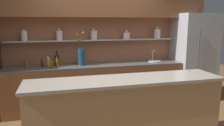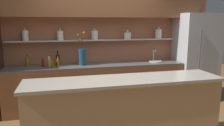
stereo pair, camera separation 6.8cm
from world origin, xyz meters
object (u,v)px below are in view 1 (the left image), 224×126
flower_vase (82,56)px  bottle_sauce_5 (42,64)px  refrigerator (194,57)px  bottle_oil_0 (26,62)px  bottle_oil_4 (57,62)px  bottle_wine_1 (57,60)px  bottle_spirit_2 (48,62)px  bottle_sauce_3 (52,64)px  sink_fixture (154,60)px

flower_vase → bottle_sauce_5: flower_vase is taller
refrigerator → flower_vase: (-2.58, 0.04, 0.12)m
bottle_oil_0 → bottle_sauce_5: size_ratio=1.30×
bottle_oil_4 → bottle_wine_1: bearing=90.6°
bottle_spirit_2 → bottle_sauce_5: size_ratio=1.39×
bottle_spirit_2 → bottle_sauce_3: bearing=-60.1°
bottle_oil_0 → bottle_spirit_2: 0.48m
bottle_sauce_5 → bottle_sauce_3: bearing=-39.9°
sink_fixture → bottle_sauce_5: bearing=-179.9°
sink_fixture → bottle_sauce_3: sink_fixture is taller
sink_fixture → bottle_wine_1: bearing=176.5°
sink_fixture → bottle_oil_0: 2.70m
refrigerator → bottle_sauce_5: 3.35m
sink_fixture → bottle_wine_1: size_ratio=0.96×
bottle_oil_0 → bottle_spirit_2: bottle_spirit_2 is taller
refrigerator → bottle_oil_0: size_ratio=9.06×
sink_fixture → bottle_oil_0: (-2.69, 0.17, 0.06)m
bottle_sauce_3 → refrigerator: bearing=1.9°
bottle_wine_1 → bottle_sauce_5: 0.32m
bottle_oil_0 → bottle_oil_4: size_ratio=1.01×
refrigerator → flower_vase: bearing=179.2°
flower_vase → refrigerator: bearing=-0.8°
flower_vase → sink_fixture: flower_vase is taller
bottle_oil_4 → bottle_sauce_5: bearing=176.2°
refrigerator → bottle_wine_1: (-3.06, 0.18, 0.04)m
bottle_oil_0 → bottle_oil_4: (0.60, -0.19, -0.00)m
refrigerator → bottle_sauce_3: size_ratio=11.69×
flower_vase → bottle_spirit_2: 0.66m
flower_vase → sink_fixture: (1.61, 0.01, -0.16)m
flower_vase → bottle_sauce_5: 0.78m
bottle_wine_1 → bottle_oil_4: bottle_wine_1 is taller
flower_vase → bottle_wine_1: (-0.48, 0.14, -0.08)m
sink_fixture → bottle_spirit_2: size_ratio=1.21×
bottle_spirit_2 → bottle_oil_4: bottle_spirit_2 is taller
bottle_oil_0 → bottle_wine_1: size_ratio=0.74×
bottle_wine_1 → bottle_spirit_2: 0.24m
bottle_oil_0 → refrigerator: bearing=-3.4°
refrigerator → bottle_wine_1: bearing=176.7°
bottle_wine_1 → bottle_oil_4: (0.00, -0.15, -0.02)m
bottle_oil_0 → sink_fixture: bearing=-3.5°
bottle_sauce_3 → bottle_wine_1: bearing=69.9°
refrigerator → flower_vase: size_ratio=2.91×
refrigerator → bottle_sauce_5: size_ratio=11.75×
refrigerator → flower_vase: 2.58m
bottle_oil_0 → bottle_sauce_3: bearing=-33.2°
bottle_oil_0 → flower_vase: bearing=-9.3°
flower_vase → bottle_oil_0: bearing=170.7°
bottle_sauce_3 → bottle_sauce_5: size_ratio=1.00×
bottle_spirit_2 → bottle_sauce_3: size_ratio=1.38×
refrigerator → bottle_oil_0: bearing=176.6°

